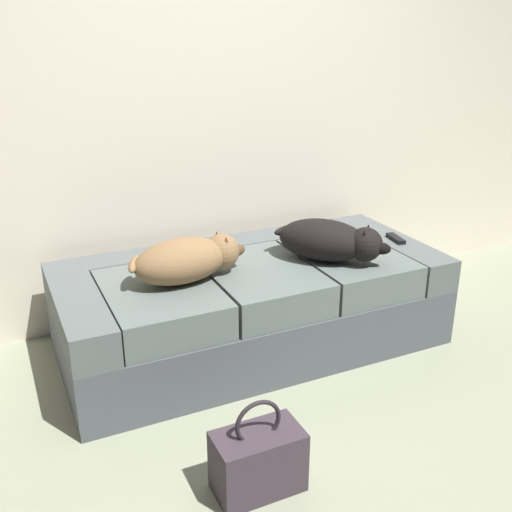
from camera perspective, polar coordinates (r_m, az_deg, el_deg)
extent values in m
plane|color=gray|center=(2.40, 11.62, -20.33)|extent=(10.00, 10.00, 0.00)
cube|color=beige|center=(3.32, -5.05, 18.19)|extent=(6.40, 0.10, 2.80)
cube|color=#4A4E55|center=(3.11, -0.39, -6.03)|extent=(1.93, 0.89, 0.30)
cube|color=#565D5E|center=(2.79, -16.83, -4.98)|extent=(0.20, 0.89, 0.17)
cube|color=#565D5E|center=(3.43, 12.83, 0.43)|extent=(0.20, 0.89, 0.17)
cube|color=#565D5E|center=(3.30, -2.91, 0.08)|extent=(1.53, 0.20, 0.17)
cube|color=slate|center=(2.76, -9.21, -4.58)|extent=(0.49, 0.67, 0.17)
cube|color=slate|center=(2.92, 0.42, -2.77)|extent=(0.49, 0.67, 0.17)
cube|color=slate|center=(3.16, 8.80, -1.13)|extent=(0.49, 0.67, 0.17)
ellipsoid|color=olive|center=(2.73, -7.27, -0.49)|extent=(0.48, 0.30, 0.21)
sphere|color=olive|center=(2.82, -3.32, 0.45)|extent=(0.17, 0.17, 0.17)
ellipsoid|color=#503C26|center=(2.85, -1.98, 0.55)|extent=(0.10, 0.07, 0.06)
cone|color=#503C26|center=(2.83, -3.80, 1.93)|extent=(0.04, 0.04, 0.05)
cone|color=#503C26|center=(2.76, -2.89, 1.39)|extent=(0.04, 0.04, 0.05)
ellipsoid|color=olive|center=(2.70, -11.64, -0.77)|extent=(0.12, 0.18, 0.05)
ellipsoid|color=black|center=(2.99, 6.46, 1.57)|extent=(0.50, 0.51, 0.21)
sphere|color=black|center=(2.95, 10.51, 1.11)|extent=(0.17, 0.17, 0.17)
ellipsoid|color=black|center=(2.94, 11.95, 0.73)|extent=(0.11, 0.12, 0.06)
cone|color=black|center=(2.97, 10.78, 2.56)|extent=(0.04, 0.04, 0.05)
cone|color=black|center=(2.88, 10.39, 2.01)|extent=(0.04, 0.04, 0.05)
ellipsoid|color=black|center=(3.09, 3.08, 2.54)|extent=(0.18, 0.09, 0.05)
cube|color=black|center=(3.36, 13.33, 1.66)|extent=(0.07, 0.16, 0.02)
cube|color=#3A3039|center=(2.24, 0.20, -19.21)|extent=(0.32, 0.18, 0.24)
torus|color=#292228|center=(2.14, 0.21, -15.74)|extent=(0.18, 0.02, 0.18)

